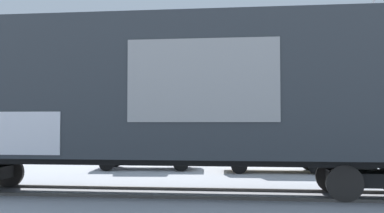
{
  "coord_description": "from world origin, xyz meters",
  "views": [
    {
      "loc": [
        3.0,
        -11.55,
        1.94
      ],
      "look_at": [
        0.66,
        2.9,
        2.55
      ],
      "focal_mm": 39.67,
      "sensor_mm": 36.0,
      "label": 1
    }
  ],
  "objects": [
    {
      "name": "parked_car_tan",
      "position": [
        3.53,
        6.06,
        0.87
      ],
      "size": [
        4.47,
        2.14,
        1.78
      ],
      "color": "#9E8966",
      "rests_on": "ground_plane"
    },
    {
      "name": "track",
      "position": [
        -0.08,
        -0.01,
        0.04
      ],
      "size": [
        60.0,
        4.8,
        0.08
      ],
      "color": "#4C4742",
      "rests_on": "ground_plane"
    },
    {
      "name": "flagpole",
      "position": [
        8.93,
        10.48,
        5.98
      ],
      "size": [
        1.66,
        0.4,
        9.27
      ],
      "color": "silver",
      "rests_on": "ground_plane"
    },
    {
      "name": "freight_car",
      "position": [
        0.21,
        -0.0,
        2.85
      ],
      "size": [
        17.13,
        3.62,
        5.03
      ],
      "color": "#33383D",
      "rests_on": "ground_plane"
    },
    {
      "name": "hillside",
      "position": [
        -0.03,
        58.43,
        6.23
      ],
      "size": [
        113.43,
        29.99,
        17.25
      ],
      "color": "slate",
      "rests_on": "ground_plane"
    },
    {
      "name": "ground_plane",
      "position": [
        0.0,
        0.0,
        0.0
      ],
      "size": [
        260.0,
        260.0,
        0.0
      ],
      "primitive_type": "plane",
      "color": "#B2B5BC"
    },
    {
      "name": "parked_car_silver",
      "position": [
        -1.96,
        6.3,
        0.82
      ],
      "size": [
        4.71,
        2.47,
        1.65
      ],
      "color": "#B7BABF",
      "rests_on": "ground_plane"
    }
  ]
}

